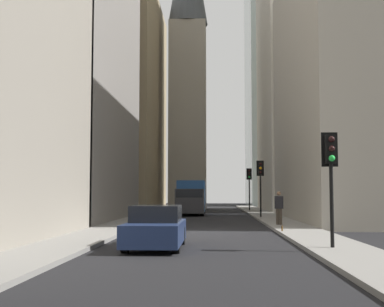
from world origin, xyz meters
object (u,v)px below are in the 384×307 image
(traffic_light_midblock, at_px, (260,175))
(discarded_bottle, at_px, (282,229))
(delivery_truck, at_px, (191,197))
(traffic_light_foreground, at_px, (331,162))
(traffic_light_far_junction, at_px, (249,179))
(pedestrian, at_px, (279,206))
(sedan_navy, at_px, (156,228))

(traffic_light_midblock, bearing_deg, discarded_bottle, 178.85)
(traffic_light_midblock, bearing_deg, delivery_truck, 40.42)
(delivery_truck, height_order, traffic_light_foreground, traffic_light_foreground)
(delivery_truck, bearing_deg, traffic_light_far_junction, -35.63)
(traffic_light_foreground, bearing_deg, traffic_light_far_junction, 0.49)
(delivery_truck, height_order, traffic_light_far_junction, traffic_light_far_junction)
(discarded_bottle, bearing_deg, pedestrian, -5.46)
(traffic_light_far_junction, bearing_deg, pedestrian, -179.86)
(traffic_light_foreground, xyz_separation_m, traffic_light_far_junction, (34.17, 0.29, 0.34))
(traffic_light_foreground, bearing_deg, sedan_navy, 81.81)
(delivery_truck, height_order, discarded_bottle, delivery_truck)
(traffic_light_foreground, height_order, discarded_bottle, traffic_light_foreground)
(sedan_navy, bearing_deg, discarded_bottle, -39.33)
(traffic_light_foreground, height_order, traffic_light_far_junction, traffic_light_far_junction)
(traffic_light_midblock, bearing_deg, traffic_light_foreground, -178.88)
(traffic_light_far_junction, relative_size, pedestrian, 2.30)
(delivery_truck, bearing_deg, pedestrian, -160.52)
(delivery_truck, relative_size, traffic_light_midblock, 1.62)
(discarded_bottle, bearing_deg, sedan_navy, 140.67)
(traffic_light_far_junction, distance_m, pedestrian, 22.79)
(traffic_light_far_junction, bearing_deg, sedan_navy, 170.91)
(pedestrian, bearing_deg, traffic_light_far_junction, 0.14)
(traffic_light_midblock, distance_m, traffic_light_far_junction, 13.59)
(pedestrian, bearing_deg, sedan_navy, 153.16)
(delivery_truck, distance_m, pedestrian, 16.18)
(delivery_truck, xyz_separation_m, sedan_navy, (-25.91, -0.00, -0.80))
(traffic_light_foreground, relative_size, pedestrian, 2.05)
(pedestrian, xyz_separation_m, discarded_bottle, (-4.61, 0.44, -0.86))
(sedan_navy, relative_size, discarded_bottle, 15.93)
(sedan_navy, bearing_deg, traffic_light_far_junction, -9.09)
(traffic_light_midblock, bearing_deg, pedestrian, -178.96)
(delivery_truck, relative_size, sedan_navy, 1.50)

